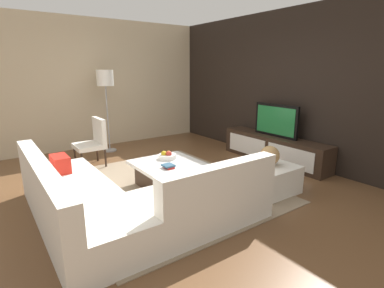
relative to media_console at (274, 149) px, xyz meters
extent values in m
plane|color=brown|center=(0.00, -2.40, -0.25)|extent=(14.00, 14.00, 0.00)
cube|color=black|center=(0.00, 0.30, 1.15)|extent=(6.40, 0.12, 2.80)
cube|color=beige|center=(-3.20, -2.20, 1.15)|extent=(0.12, 5.20, 2.80)
cube|color=gray|center=(-0.10, -2.40, -0.24)|extent=(3.18, 2.70, 0.01)
cube|color=#332319|center=(0.00, 0.00, 0.00)|extent=(2.23, 0.43, 0.50)
cube|color=white|center=(-0.51, -0.22, 0.00)|extent=(0.95, 0.01, 0.35)
cube|color=white|center=(0.51, -0.22, 0.00)|extent=(0.95, 0.01, 0.35)
cube|color=black|center=(0.00, 0.00, 0.55)|extent=(0.95, 0.05, 0.60)
cube|color=#1E7238|center=(0.00, -0.03, 0.55)|extent=(0.86, 0.01, 0.51)
cube|color=white|center=(0.20, -3.70, -0.05)|extent=(2.49, 0.85, 0.40)
cube|color=white|center=(0.20, -4.03, 0.34)|extent=(2.49, 0.18, 0.38)
cube|color=white|center=(1.02, -2.52, -0.05)|extent=(0.85, 1.50, 0.40)
cube|color=white|center=(1.35, -2.52, 0.34)|extent=(0.18, 1.50, 0.38)
cube|color=red|center=(-0.55, -3.70, 0.26)|extent=(0.36, 0.20, 0.22)
cube|color=red|center=(1.02, -2.15, 0.18)|extent=(0.60, 0.44, 0.06)
cube|color=#332319|center=(-0.10, -2.30, -0.08)|extent=(0.77, 0.74, 0.33)
cube|color=white|center=(-0.10, -2.30, 0.10)|extent=(0.96, 0.93, 0.05)
cylinder|color=#332319|center=(-2.00, -3.16, -0.06)|extent=(0.04, 0.04, 0.38)
cylinder|color=#332319|center=(-1.55, -3.16, -0.06)|extent=(0.04, 0.04, 0.38)
cylinder|color=#332319|center=(-2.00, -2.74, -0.06)|extent=(0.04, 0.04, 0.38)
cylinder|color=#332319|center=(-1.55, -2.74, -0.06)|extent=(0.04, 0.04, 0.38)
cube|color=white|center=(-1.78, -2.95, 0.13)|extent=(0.53, 0.50, 0.08)
cube|color=white|center=(-1.78, -2.74, 0.40)|extent=(0.53, 0.08, 0.45)
cylinder|color=#A5A5AA|center=(-2.57, -2.29, -0.24)|extent=(0.28, 0.28, 0.02)
cylinder|color=#A5A5AA|center=(-2.57, -2.29, 0.46)|extent=(0.03, 0.03, 1.37)
cylinder|color=white|center=(-2.57, -2.29, 1.30)|extent=(0.34, 0.34, 0.32)
cube|color=white|center=(0.89, -1.20, -0.05)|extent=(0.70, 0.70, 0.40)
cylinder|color=silver|center=(-0.28, -2.20, 0.17)|extent=(0.28, 0.28, 0.07)
sphere|color=#B23326|center=(-0.24, -2.20, 0.22)|extent=(0.09, 0.09, 0.09)
sphere|color=gold|center=(-0.29, -2.17, 0.22)|extent=(0.08, 0.08, 0.08)
sphere|color=gold|center=(-0.29, -2.25, 0.22)|extent=(0.09, 0.09, 0.09)
sphere|color=#AD8451|center=(0.89, -1.20, 0.29)|extent=(0.28, 0.28, 0.28)
cube|color=maroon|center=(0.12, -2.42, 0.14)|extent=(0.16, 0.10, 0.03)
cube|color=#2D516B|center=(0.11, -2.42, 0.17)|extent=(0.16, 0.15, 0.02)
camera|label=1|loc=(3.53, -4.46, 1.49)|focal=27.76mm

